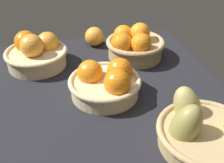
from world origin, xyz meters
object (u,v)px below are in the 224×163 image
(basket_near_left_pears, at_px, (205,130))
(basket_center, at_px, (106,82))
(basket_far_right, at_px, (36,52))
(basket_near_right, at_px, (134,45))
(loose_orange_front_gap, at_px, (94,36))

(basket_near_left_pears, height_order, basket_center, basket_near_left_pears)
(basket_center, bearing_deg, basket_far_right, 39.97)
(basket_near_right, height_order, loose_orange_front_gap, basket_near_right)
(basket_center, bearing_deg, basket_near_left_pears, -143.79)
(basket_near_left_pears, xyz_separation_m, basket_center, (0.24, 0.18, 0.00))
(basket_near_left_pears, bearing_deg, basket_near_right, 4.04)
(basket_far_right, bearing_deg, basket_center, -140.03)
(basket_near_left_pears, distance_m, loose_orange_front_gap, 0.59)
(basket_near_left_pears, height_order, basket_near_right, basket_near_left_pears)
(basket_near_left_pears, distance_m, basket_near_right, 0.45)
(basket_near_left_pears, bearing_deg, loose_orange_front_gap, 14.63)
(basket_center, relative_size, basket_far_right, 1.00)
(basket_near_left_pears, height_order, basket_far_right, basket_near_left_pears)
(basket_near_left_pears, relative_size, loose_orange_front_gap, 3.39)
(basket_near_right, bearing_deg, basket_center, 144.12)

